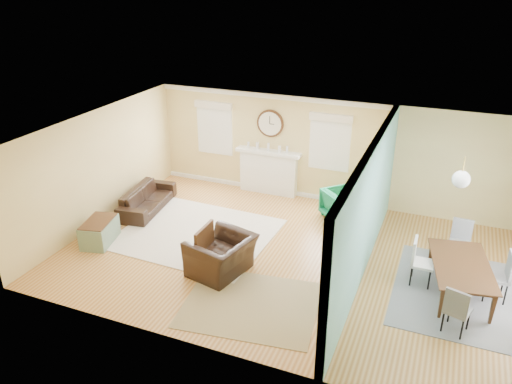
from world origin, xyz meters
TOP-DOWN VIEW (x-y plane):
  - floor at (0.00, 0.00)m, footprint 9.00×9.00m
  - wall_back at (0.00, 3.00)m, footprint 9.00×0.02m
  - wall_front at (0.00, -3.00)m, footprint 9.00×0.02m
  - wall_left at (-4.50, 0.00)m, footprint 0.02×6.00m
  - ceiling at (0.00, 0.00)m, footprint 9.00×6.00m
  - partition at (1.51, 0.28)m, footprint 0.17×6.00m
  - fireplace at (-1.50, 2.88)m, footprint 1.70×0.30m
  - wall_clock at (-1.50, 2.97)m, footprint 0.70×0.07m
  - window_left at (-3.05, 2.95)m, footprint 1.05×0.13m
  - window_right at (0.05, 2.95)m, footprint 1.05×0.13m
  - pendant at (3.00, 0.00)m, footprint 0.30×0.30m
  - rug_cream at (-2.17, 0.17)m, footprint 3.33×2.92m
  - rug_jute at (-0.07, -1.74)m, footprint 2.54×2.18m
  - rug_grey at (3.30, -0.01)m, footprint 2.25×2.81m
  - sofa at (-3.87, 0.83)m, footprint 0.97×1.96m
  - eames_chair at (-0.99, -1.00)m, footprint 1.25×1.36m
  - green_chair at (0.60, 2.15)m, footprint 1.08×1.08m
  - trunk at (-3.91, -0.93)m, footprint 0.74×0.99m
  - credenza at (1.12, 1.15)m, footprint 0.55×1.62m
  - tv at (1.10, 1.15)m, footprint 0.17×1.07m
  - garden_stool at (1.12, 0.27)m, footprint 0.34×0.34m
  - potted_plant at (1.12, 0.27)m, footprint 0.47×0.45m
  - dining_table at (3.30, -0.01)m, footprint 1.28×1.90m
  - dining_chair_n at (3.22, 1.12)m, footprint 0.41×0.41m
  - dining_chair_s at (3.26, -1.12)m, footprint 0.47×0.47m
  - dining_chair_w at (2.61, 0.06)m, footprint 0.40×0.40m
  - dining_chair_e at (3.85, 0.07)m, footprint 0.45×0.45m

SIDE VIEW (x-z plane):
  - floor at x=0.00m, z-range 0.00..0.00m
  - rug_grey at x=3.30m, z-range 0.00..0.01m
  - rug_jute at x=-0.07m, z-range 0.00..0.01m
  - rug_cream at x=-2.17m, z-range 0.00..0.02m
  - garden_stool at x=1.12m, z-range 0.00..0.50m
  - trunk at x=-3.91m, z-range 0.00..0.52m
  - sofa at x=-3.87m, z-range 0.00..0.55m
  - dining_table at x=3.30m, z-range 0.00..0.62m
  - green_chair at x=0.60m, z-range 0.00..0.70m
  - eames_chair at x=-0.99m, z-range 0.00..0.76m
  - credenza at x=1.12m, z-range 0.00..0.80m
  - dining_chair_s at x=3.26m, z-range 0.07..0.93m
  - dining_chair_n at x=3.22m, z-range 0.08..0.96m
  - dining_chair_w at x=2.61m, z-range 0.08..0.98m
  - dining_chair_e at x=3.85m, z-range 0.08..1.03m
  - fireplace at x=-1.50m, z-range 0.01..1.18m
  - potted_plant at x=1.12m, z-range 0.50..0.90m
  - tv at x=1.10m, z-range 0.80..1.41m
  - wall_back at x=0.00m, z-range 0.00..2.60m
  - wall_front at x=0.00m, z-range 0.00..2.60m
  - wall_left at x=-4.50m, z-range 0.00..2.60m
  - partition at x=1.51m, z-range 0.06..2.66m
  - window_left at x=-3.05m, z-range 0.95..2.37m
  - window_right at x=0.05m, z-range 0.95..2.37m
  - wall_clock at x=-1.50m, z-range 1.50..2.20m
  - pendant at x=3.00m, z-range 1.93..2.48m
  - ceiling at x=0.00m, z-range 2.59..2.61m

